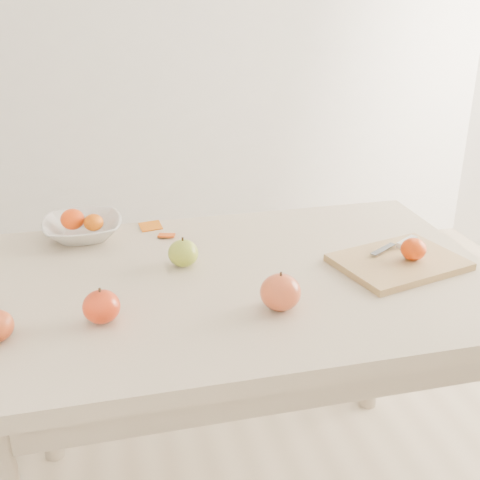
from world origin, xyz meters
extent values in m
cube|color=beige|center=(0.00, 0.00, 0.73)|extent=(1.20, 0.80, 0.04)
cylinder|color=#BCAA8E|center=(-0.54, 0.34, 0.35)|extent=(0.06, 0.06, 0.71)
cylinder|color=#BCAA8E|center=(0.54, 0.34, 0.35)|extent=(0.06, 0.06, 0.71)
cube|color=tan|center=(0.38, -0.04, 0.76)|extent=(0.34, 0.28, 0.02)
ellipsoid|color=#CB3707|center=(0.41, -0.05, 0.80)|extent=(0.06, 0.06, 0.05)
imported|color=silver|center=(-0.37, 0.32, 0.78)|extent=(0.21, 0.21, 0.05)
ellipsoid|color=#D74007|center=(-0.40, 0.33, 0.80)|extent=(0.06, 0.06, 0.06)
ellipsoid|color=#D46507|center=(-0.34, 0.31, 0.80)|extent=(0.05, 0.05, 0.05)
cube|color=#C35C0D|center=(-0.19, 0.35, 0.75)|extent=(0.07, 0.05, 0.01)
cube|color=#C7470E|center=(-0.15, 0.28, 0.75)|extent=(0.05, 0.05, 0.01)
cube|color=silver|center=(0.44, 0.04, 0.78)|extent=(0.07, 0.06, 0.01)
cube|color=#34373B|center=(0.36, 0.01, 0.78)|extent=(0.09, 0.06, 0.00)
ellipsoid|color=olive|center=(-0.13, 0.09, 0.78)|extent=(0.08, 0.08, 0.07)
ellipsoid|color=#A31A11|center=(-0.34, -0.14, 0.78)|extent=(0.08, 0.08, 0.07)
ellipsoid|color=maroon|center=(0.03, -0.17, 0.79)|extent=(0.09, 0.09, 0.08)
camera|label=1|loc=(-0.31, -1.25, 1.40)|focal=45.00mm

